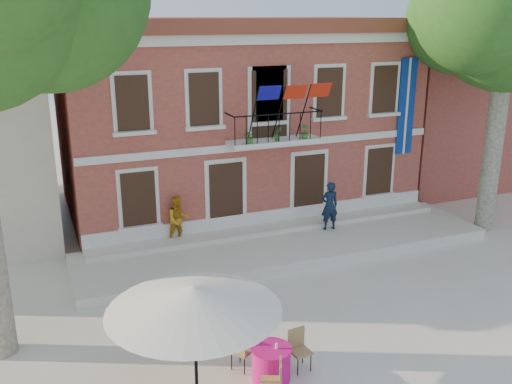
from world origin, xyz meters
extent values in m
plane|color=beige|center=(0.00, 0.00, 0.00)|extent=(90.00, 90.00, 0.00)
cube|color=#AA5C3D|center=(2.00, 10.00, 3.50)|extent=(13.00, 8.00, 7.00)
cube|color=brown|center=(2.00, 10.00, 7.25)|extent=(13.50, 8.50, 0.50)
cube|color=silver|center=(2.00, 6.05, 6.85)|extent=(13.30, 0.35, 0.35)
cube|color=silver|center=(2.00, 5.55, 3.50)|extent=(3.20, 0.90, 0.15)
cube|color=black|center=(2.00, 5.15, 4.50)|extent=(3.20, 0.04, 0.04)
cube|color=navy|center=(7.60, 5.94, 4.30)|extent=(0.70, 0.05, 3.60)
cube|color=#0F0C88|center=(1.10, 4.80, 5.25)|extent=(0.76, 0.27, 0.47)
cube|color=red|center=(2.00, 4.80, 5.25)|extent=(0.76, 0.29, 0.47)
cube|color=red|center=(2.90, 4.80, 5.25)|extent=(0.76, 0.27, 0.47)
imported|color=#26591E|center=(1.00, 5.25, 3.82)|extent=(0.43, 0.37, 0.48)
imported|color=#26591E|center=(2.00, 5.25, 3.82)|extent=(0.26, 0.21, 0.48)
imported|color=#26591E|center=(3.00, 5.25, 3.82)|extent=(0.27, 0.27, 0.48)
cube|color=#AA5C3D|center=(14.00, 11.00, 3.00)|extent=(9.00, 9.00, 6.00)
cube|color=brown|center=(14.00, 11.00, 6.20)|extent=(9.40, 9.40, 0.40)
cube|color=silver|center=(2.00, 4.40, 0.15)|extent=(14.00, 3.40, 0.30)
cylinder|color=#A59E84|center=(9.62, 3.46, 3.27)|extent=(0.64, 0.64, 6.55)
sphere|color=#285219|center=(9.62, 3.46, 7.67)|extent=(5.24, 5.24, 5.24)
cylinder|color=black|center=(-3.06, -2.06, 1.14)|extent=(0.07, 0.07, 2.28)
cone|color=silver|center=(-3.06, -2.06, 2.33)|extent=(3.47, 3.47, 0.50)
imported|color=#0F1C33|center=(3.87, 4.88, 1.17)|extent=(0.67, 0.47, 1.75)
imported|color=#C38217|center=(-1.38, 5.70, 1.11)|extent=(0.80, 0.63, 1.61)
cylinder|color=#C71268|center=(-1.37, -1.98, 0.38)|extent=(0.84, 0.84, 0.75)
cylinder|color=#C71268|center=(-1.37, -1.98, 0.76)|extent=(0.90, 0.90, 0.02)
cube|color=#A68E53|center=(-1.81, -1.38, 0.47)|extent=(0.59, 0.59, 0.95)
cube|color=#A68E53|center=(-1.67, -2.67, 0.47)|extent=(0.55, 0.55, 0.95)
cube|color=#A68E53|center=(-0.62, -1.90, 0.47)|extent=(0.46, 0.46, 0.95)
camera|label=1|loc=(-5.69, -11.73, 7.60)|focal=40.00mm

